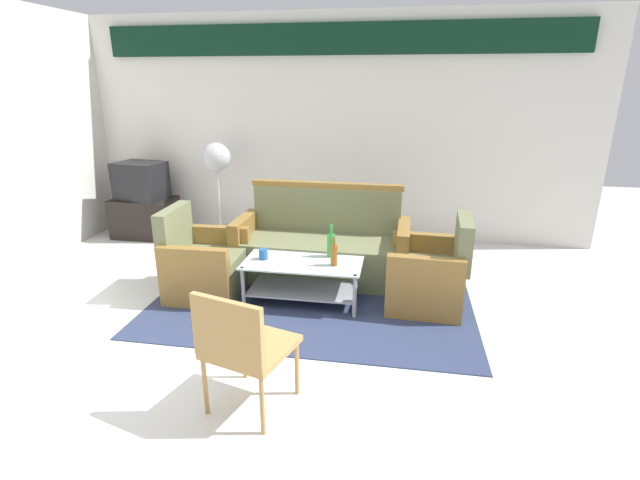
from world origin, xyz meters
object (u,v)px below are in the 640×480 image
(bottle_brown, at_px, (334,255))
(pedestal_fan, at_px, (216,163))
(bottle_green, at_px, (331,245))
(wicker_chair, at_px, (242,343))
(cup, at_px, (263,254))
(television, at_px, (141,181))
(couch, at_px, (322,248))
(armchair_left, at_px, (204,266))
(armchair_right, at_px, (429,276))
(coffee_table, at_px, (304,274))
(tv_stand, at_px, (145,217))

(bottle_brown, xyz_separation_m, pedestal_fan, (-1.75, 1.69, 0.50))
(bottle_green, xyz_separation_m, wicker_chair, (-0.28, -1.77, -0.03))
(cup, height_order, pedestal_fan, pedestal_fan)
(bottle_green, distance_m, cup, 0.64)
(television, relative_size, pedestal_fan, 0.53)
(pedestal_fan, bearing_deg, bottle_brown, -44.01)
(couch, bearing_deg, bottle_brown, 108.93)
(couch, height_order, armchair_left, couch)
(bottle_brown, xyz_separation_m, wicker_chair, (-0.34, -1.55, -0.02))
(couch, distance_m, armchair_right, 1.20)
(couch, relative_size, television, 2.71)
(coffee_table, relative_size, bottle_green, 3.50)
(pedestal_fan, bearing_deg, wicker_chair, -66.52)
(pedestal_fan, bearing_deg, coffee_table, -48.16)
(television, bearing_deg, armchair_left, 144.10)
(coffee_table, xyz_separation_m, wicker_chair, (-0.04, -1.62, 0.22))
(cup, relative_size, television, 0.15)
(couch, height_order, television, television)
(bottle_green, xyz_separation_m, cup, (-0.62, -0.18, -0.07))
(bottle_green, bearing_deg, wicker_chair, -99.05)
(armchair_left, height_order, television, television)
(pedestal_fan, distance_m, wicker_chair, 3.57)
(television, bearing_deg, bottle_green, 162.79)
(armchair_right, xyz_separation_m, wicker_chair, (-1.20, -1.74, 0.21))
(armchair_right, height_order, wicker_chair, armchair_right)
(armchair_right, height_order, pedestal_fan, pedestal_fan)
(bottle_green, distance_m, tv_stand, 3.09)
(television, bearing_deg, couch, 170.02)
(couch, bearing_deg, wicker_chair, 88.06)
(armchair_right, bearing_deg, bottle_green, 91.39)
(couch, bearing_deg, bottle_green, 110.26)
(armchair_right, xyz_separation_m, bottle_brown, (-0.86, -0.19, 0.23))
(bottle_brown, distance_m, tv_stand, 3.25)
(bottle_brown, relative_size, television, 0.41)
(couch, xyz_separation_m, cup, (-0.45, -0.65, 0.14))
(cup, xyz_separation_m, wicker_chair, (0.33, -1.60, 0.03))
(armchair_right, distance_m, tv_stand, 3.93)
(bottle_green, relative_size, television, 0.47)
(bottle_brown, distance_m, wicker_chair, 1.59)
(couch, height_order, armchair_right, couch)
(armchair_left, bearing_deg, bottle_brown, 84.91)
(bottle_green, distance_m, pedestal_fan, 2.29)
(cup, distance_m, tv_stand, 2.66)
(armchair_left, relative_size, wicker_chair, 1.01)
(couch, relative_size, armchair_left, 2.13)
(couch, relative_size, bottle_brown, 6.67)
(armchair_left, xyz_separation_m, cup, (0.62, -0.04, 0.17))
(couch, xyz_separation_m, bottle_brown, (0.22, -0.69, 0.20))
(couch, distance_m, television, 2.77)
(tv_stand, relative_size, television, 1.20)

